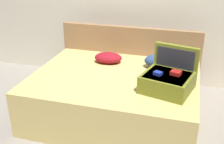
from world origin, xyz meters
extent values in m
plane|color=gray|center=(0.00, 0.00, 0.00)|extent=(12.00, 12.00, 0.00)
cube|color=tan|center=(0.00, 0.40, 0.28)|extent=(2.02, 1.56, 0.57)
cube|color=olive|center=(0.00, 1.22, 0.49)|extent=(2.06, 0.08, 0.98)
cube|color=olive|center=(0.65, 0.18, 0.67)|extent=(0.60, 0.56, 0.19)
cube|color=#28282D|center=(0.65, 0.18, 0.70)|extent=(0.53, 0.50, 0.14)
cube|color=#1E33A5|center=(0.55, 0.14, 0.78)|extent=(0.10, 0.10, 0.04)
cube|color=#B21E19|center=(0.74, 0.20, 0.78)|extent=(0.13, 0.12, 0.05)
cube|color=olive|center=(0.71, 0.42, 0.80)|extent=(0.50, 0.18, 0.45)
cube|color=#28282D|center=(0.71, 0.39, 0.80)|extent=(0.42, 0.12, 0.38)
ellipsoid|color=navy|center=(0.54, 0.78, 0.67)|extent=(0.49, 0.26, 0.20)
ellipsoid|color=maroon|center=(-0.20, 0.79, 0.64)|extent=(0.40, 0.29, 0.14)
camera|label=1|loc=(0.84, -2.62, 2.01)|focal=44.98mm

